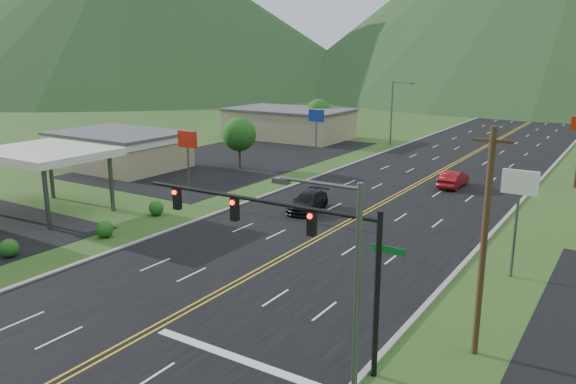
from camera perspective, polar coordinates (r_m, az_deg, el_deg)
The scene contains 15 objects.
traffic_signal at distance 23.82m, azimuth 0.29°, elevation -4.37°, with size 13.10×0.43×7.00m.
streetlight_east at distance 18.48m, azimuth 6.10°, elevation -10.54°, with size 3.28×0.25×9.00m.
streetlight_west at distance 81.34m, azimuth 10.70°, elevation 8.33°, with size 3.28×0.25×9.00m.
gas_canopy at distance 49.43m, azimuth -23.39°, elevation 3.55°, with size 10.00×8.00×5.30m.
building_west_mid at distance 67.28m, azimuth -16.81°, elevation 4.34°, with size 14.40×10.40×4.10m.
building_west_far at distance 87.33m, azimuth 0.07°, elevation 7.01°, with size 18.40×11.40×4.50m.
pole_sign_west_a at distance 48.51m, azimuth -10.16°, elevation 4.52°, with size 2.00×0.18×6.40m.
pole_sign_west_b at distance 66.21m, azimuth 2.88°, elevation 7.20°, with size 2.00×0.18×6.40m.
pole_sign_east_a at distance 34.48m, azimuth 22.42°, elevation -0.14°, with size 2.00×0.18×6.40m.
tree_west_a at distance 63.86m, azimuth -4.99°, elevation 5.86°, with size 3.84×3.84×5.82m.
tree_west_b at distance 89.02m, azimuth 3.12°, elevation 8.18°, with size 3.84×3.84×5.82m.
utility_pole_a at distance 24.89m, azimuth 19.28°, elevation -4.86°, with size 1.60×0.28×10.00m.
mountain_nw at distance 227.59m, azimuth -15.57°, elevation 17.80°, with size 190.00×190.00×60.00m, color black.
car_dark_mid at distance 46.62m, azimuth 2.03°, elevation -1.05°, with size 2.11×5.20×1.51m, color black.
car_red_far at distance 57.13m, azimuth 16.46°, elevation 1.24°, with size 1.71×4.89×1.61m, color maroon.
Camera 1 is at (18.55, -5.13, 12.82)m, focal length 35.00 mm.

